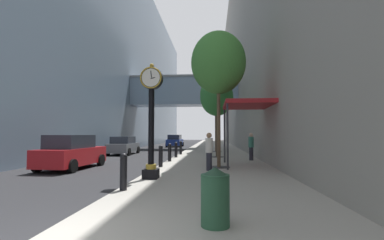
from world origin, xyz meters
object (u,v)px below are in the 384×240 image
Objects in this scene: street_tree_near at (218,63)px; car_blue_mid at (175,141)px; bollard_third at (161,156)px; trash_bin at (215,196)px; street_tree_mid_near at (217,97)px; bollard_fourth at (170,152)px; street_clock at (151,115)px; pedestrian_by_clock at (209,150)px; car_grey_near at (124,146)px; pedestrian_walking at (251,146)px; street_tree_mid_far at (216,94)px; bollard_nearest at (124,171)px; car_red_far at (72,152)px; bollard_fifth at (176,149)px; bollard_sixth at (181,147)px.

street_tree_near reaches higher than car_blue_mid.
bollard_third is 1.04× the size of trash_bin.
bollard_third is 7.76m from street_tree_mid_near.
bollard_fourth is at bearing -82.74° from car_blue_mid.
pedestrian_by_clock is at bearing 47.42° from street_clock.
street_tree_mid_near is at bearing -24.43° from car_grey_near.
trash_bin is 12.57m from pedestrian_walking.
street_tree_mid_far reaches higher than street_tree_mid_near.
bollard_third is 0.15× the size of street_tree_mid_far.
car_blue_mid is (-2.75, 30.03, 0.12)m from bollard_nearest.
street_clock is at bearing -99.40° from street_tree_mid_far.
bollard_third is (-0.33, 3.54, -1.81)m from street_clock.
bollard_nearest is 5.08m from pedestrian_by_clock.
trash_bin is at bearing -88.36° from pedestrian_by_clock.
street_tree_mid_near is at bearing 88.99° from trash_bin.
car_red_far is at bearing -86.49° from car_grey_near.
bollard_fifth is at bearing 90.00° from bollard_third.
bollard_fourth is 6.18m from street_tree_near.
bollard_fourth is 0.15× the size of street_tree_mid_far.
street_tree_near is at bearing -90.00° from street_tree_mid_near.
bollard_fifth is at bearing 160.09° from pedestrian_walking.
bollard_nearest is 8.47m from bollard_fourth.
pedestrian_walking is at bearing 62.79° from pedestrian_by_clock.
pedestrian_walking is 11.94m from car_grey_near.
bollard_third is 24.54m from car_blue_mid.
bollard_nearest is 5.65m from bollard_third.
car_grey_near is (-7.72, 11.05, -0.28)m from pedestrian_by_clock.
bollard_third is at bearing 153.76° from pedestrian_by_clock.
car_grey_near is 1.03× the size of car_red_far.
street_tree_mid_near is at bearing -38.74° from bollard_sixth.
trash_bin is 0.24× the size of car_blue_mid.
bollard_fifth is 7.86m from street_tree_near.
street_tree_mid_far is 14.30m from car_blue_mid.
bollard_sixth is 6.81m from street_tree_mid_far.
bollard_third is (0.00, 5.65, 0.00)m from bollard_nearest.
bollard_nearest is 12.70m from street_tree_mid_near.
bollard_sixth is 16.16m from car_blue_mid.
car_blue_mid reaches higher than car_grey_near.
car_grey_near is at bearing 126.86° from bollard_fourth.
pedestrian_by_clock reaches higher than car_grey_near.
pedestrian_walking is (2.38, 12.34, 0.38)m from trash_bin.
street_clock is 3.97× the size of bollard_fifth.
bollard_fifth is 0.15× the size of street_tree_mid_far.
pedestrian_by_clock reaches higher than bollard_fifth.
bollard_fifth is 0.25× the size of car_red_far.
bollard_third is 0.19× the size of street_tree_mid_near.
pedestrian_walking is at bearing 11.15° from bollard_fourth.
street_clock is at bearing -87.96° from bollard_fifth.
car_blue_mid is (-7.80, 20.57, -0.23)m from pedestrian_walking.
street_clock reaches higher than trash_bin.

